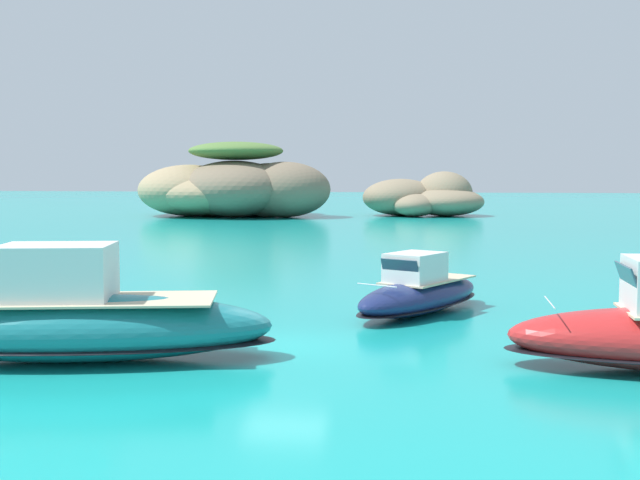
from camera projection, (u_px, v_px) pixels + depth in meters
ground_plane at (285, 347)px, 23.90m from camera, size 400.00×400.00×0.00m
islet_large at (230, 189)px, 97.76m from camera, size 27.50×25.04×8.95m
islet_small at (426, 198)px, 98.47m from camera, size 18.09×13.78×5.43m
motorboat_navy at (420, 293)px, 29.60m from camera, size 5.68×7.85×2.27m
motorboat_teal at (75, 322)px, 22.11m from camera, size 11.36×5.48×3.21m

